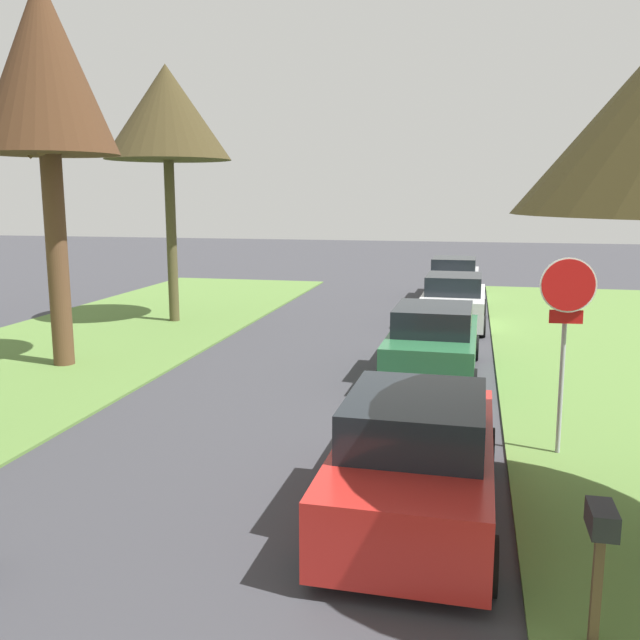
# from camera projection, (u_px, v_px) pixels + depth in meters

# --- Properties ---
(stop_sign_far) EXTENTS (0.81, 0.23, 2.97)m
(stop_sign_far) POSITION_uv_depth(u_px,v_px,m) (566.00, 313.00, 10.09)
(stop_sign_far) COLOR #9EA0A5
(stop_sign_far) RESTS_ON grass_verge_right
(street_tree_left_mid_b) EXTENTS (3.02, 3.02, 8.51)m
(street_tree_left_mid_b) POSITION_uv_depth(u_px,v_px,m) (45.00, 71.00, 14.81)
(street_tree_left_mid_b) COLOR brown
(street_tree_left_mid_b) RESTS_ON grass_verge_left
(street_tree_left_far) EXTENTS (3.78, 3.78, 7.67)m
(street_tree_left_far) POSITION_uv_depth(u_px,v_px,m) (167.00, 114.00, 20.39)
(street_tree_left_far) COLOR #494226
(street_tree_left_far) RESTS_ON grass_verge_left
(parked_sedan_red) EXTENTS (2.00, 4.43, 1.57)m
(parked_sedan_red) POSITION_uv_depth(u_px,v_px,m) (416.00, 458.00, 8.45)
(parked_sedan_red) COLOR red
(parked_sedan_red) RESTS_ON ground
(parked_sedan_green) EXTENTS (2.00, 4.43, 1.57)m
(parked_sedan_green) POSITION_uv_depth(u_px,v_px,m) (433.00, 343.00, 15.02)
(parked_sedan_green) COLOR #28663D
(parked_sedan_green) RESTS_ON ground
(parked_sedan_white) EXTENTS (2.00, 4.43, 1.57)m
(parked_sedan_white) POSITION_uv_depth(u_px,v_px,m) (454.00, 302.00, 20.86)
(parked_sedan_white) COLOR white
(parked_sedan_white) RESTS_ON ground
(parked_sedan_silver) EXTENTS (2.00, 4.43, 1.57)m
(parked_sedan_silver) POSITION_uv_depth(u_px,v_px,m) (454.00, 279.00, 26.50)
(parked_sedan_silver) COLOR #BCBCC1
(parked_sedan_silver) RESTS_ON ground
(curbside_mailbox) EXTENTS (0.22, 0.44, 1.27)m
(curbside_mailbox) POSITION_uv_depth(u_px,v_px,m) (601.00, 536.00, 5.83)
(curbside_mailbox) COLOR brown
(curbside_mailbox) RESTS_ON grass_verge_right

